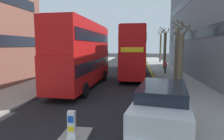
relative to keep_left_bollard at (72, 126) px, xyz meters
The scene contains 14 objects.
sidewalk_right 14.22m from the keep_left_bollard, 62.77° to the left, with size 4.00×80.00×0.14m, color gray.
sidewalk_left 14.22m from the keep_left_bollard, 117.23° to the left, with size 4.00×80.00×0.14m, color gray.
kerb_line_outer 11.52m from the keep_left_bollard, 67.52° to the left, with size 0.10×56.00×0.01m, color yellow.
kerb_line_inner 11.46m from the keep_left_bollard, 68.26° to the left, with size 0.10×56.00×0.01m, color yellow.
traffic_island 0.56m from the keep_left_bollard, 90.00° to the left, with size 1.10×2.20×0.10m, color gray.
keep_left_bollard is the anchor object (origin of this frame).
double_decker_bus_away 10.13m from the keep_left_bollard, 103.87° to the left, with size 3.06×10.88×5.64m.
double_decker_bus_oncoming 15.91m from the keep_left_bollard, 82.76° to the left, with size 2.88×10.83×5.64m.
taxi_minivan 3.47m from the keep_left_bollard, 11.17° to the left, with size 2.69×5.07×2.12m.
pedestrian_far 19.24m from the keep_left_bollard, 71.87° to the left, with size 0.34×0.22×1.62m.
street_tree_near 15.94m from the keep_left_bollard, 65.49° to the left, with size 1.31×1.32×6.05m.
street_tree_mid 23.94m from the keep_left_bollard, 74.23° to the left, with size 1.35×1.58×6.33m.
street_tree_far 10.51m from the keep_left_bollard, 56.45° to the left, with size 1.37×1.39×5.40m.
street_tree_distant 36.21m from the keep_left_bollard, 78.36° to the left, with size 1.84×1.87×7.09m.
Camera 1 is at (2.42, -3.16, 3.62)m, focal length 30.27 mm.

